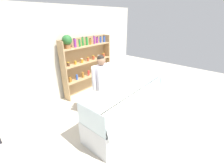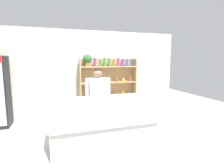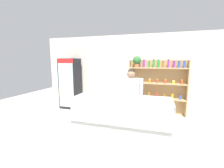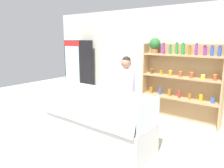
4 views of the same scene
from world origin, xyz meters
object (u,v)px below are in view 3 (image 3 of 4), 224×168
Objects in this scene: shelving_unit at (155,82)px; deli_display_case at (121,128)px; shop_clerk at (131,93)px; drinks_fridge at (70,83)px.

shelving_unit reaches higher than deli_display_case.
shelving_unit is 2.34m from deli_display_case.
shelving_unit reaches higher than shop_clerk.
shop_clerk is at bearing -23.32° from drinks_fridge.
drinks_fridge is 2.73m from shop_clerk.
shop_clerk is (0.07, 0.79, 0.62)m from deli_display_case.
shop_clerk is at bearing 84.99° from deli_display_case.
deli_display_case is at bearing -37.45° from drinks_fridge.
drinks_fridge reaches higher than deli_display_case.
deli_display_case is (2.44, -1.87, -0.62)m from drinks_fridge.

